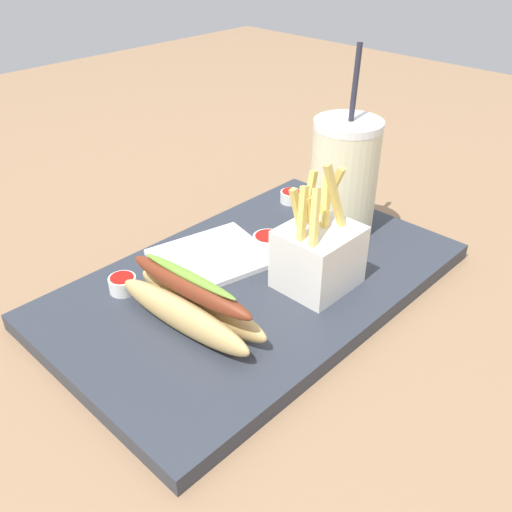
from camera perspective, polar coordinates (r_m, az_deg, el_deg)
The scene contains 9 objects.
ground_plane at distance 0.70m, azimuth 0.00°, elevation -4.17°, with size 2.40×2.40×0.02m, color #8C6B4C.
food_tray at distance 0.68m, azimuth 0.00°, elevation -2.83°, with size 0.49×0.30×0.02m, color #2D333D.
soda_cup at distance 0.75m, azimuth 9.19°, elevation 7.83°, with size 0.09×0.09×0.24m.
fries_basket at distance 0.65m, azimuth 6.32°, elevation 0.15°, with size 0.09×0.08×0.15m.
hot_dog_1 at distance 0.60m, azimuth -6.62°, elevation -4.84°, with size 0.07×0.19×0.07m.
ketchup_cup_1 at distance 0.73m, azimuth 1.20°, elevation 1.52°, with size 0.04×0.04×0.02m.
ketchup_cup_2 at distance 0.67m, azimuth -13.36°, elevation -2.71°, with size 0.03×0.03×0.02m.
ketchup_cup_3 at distance 0.85m, azimuth 3.54°, elevation 6.08°, with size 0.03×0.03×0.02m.
napkin_stack at distance 0.71m, azimuth -4.48°, elevation -0.12°, with size 0.13×0.12×0.01m, color white.
Camera 1 is at (-0.40, -0.39, 0.41)m, focal length 39.49 mm.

